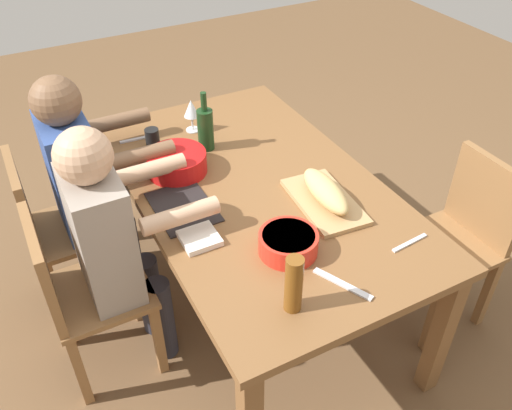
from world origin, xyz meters
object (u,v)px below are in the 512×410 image
serving_bowl_pasta (288,242)px  napkin_stack (200,238)px  serving_bowl_salad (177,161)px  diner_near_center (114,238)px  diner_near_left (85,178)px  chair_far_right (461,234)px  chair_near_left (55,226)px  cup_near_left (152,138)px  bread_loaf (326,191)px  cutting_board (324,202)px  chair_near_center (78,291)px  beer_bottle (294,284)px  dining_table (256,200)px  wine_bottle (205,128)px  wine_glass (191,110)px

serving_bowl_pasta → napkin_stack: size_ratio=1.59×
serving_bowl_salad → diner_near_center: bearing=-55.6°
diner_near_left → chair_far_right: size_ratio=1.41×
chair_near_left → serving_bowl_salad: bearing=69.4°
cup_near_left → napkin_stack: cup_near_left is taller
serving_bowl_pasta → serving_bowl_salad: bearing=-165.8°
bread_loaf → cup_near_left: 0.90m
serving_bowl_salad → serving_bowl_pasta: 0.70m
serving_bowl_pasta → cutting_board: 0.33m
chair_near_center → serving_bowl_pasta: (0.43, 0.73, 0.30)m
cutting_board → beer_bottle: beer_bottle is taller
diner_near_center → napkin_stack: bearing=51.9°
diner_near_left → chair_near_center: (0.47, -0.18, -0.21)m
diner_near_center → serving_bowl_pasta: diner_near_center is taller
dining_table → serving_bowl_pasta: 0.45m
dining_table → bread_loaf: 0.35m
wine_bottle → beer_bottle: size_ratio=1.32×
chair_near_center → napkin_stack: chair_near_center is taller
chair_near_center → chair_far_right: bearing=74.1°
serving_bowl_pasta → bread_loaf: size_ratio=0.69×
dining_table → chair_far_right: (0.47, 0.82, -0.17)m
serving_bowl_pasta → bread_loaf: bread_loaf is taller
beer_bottle → wine_glass: 1.24m
beer_bottle → chair_far_right: bearing=101.1°
dining_table → cutting_board: cutting_board is taller
serving_bowl_pasta → wine_bottle: (-0.80, 0.02, 0.06)m
chair_near_left → serving_bowl_pasta: size_ratio=3.83×
wine_bottle → napkin_stack: size_ratio=2.07×
dining_table → chair_near_center: bearing=-90.0°
beer_bottle → wine_glass: bearing=172.9°
wine_glass → cup_near_left: wine_glass is taller
chair_near_center → wine_bottle: (-0.38, 0.75, 0.37)m
chair_near_center → beer_bottle: beer_bottle is taller
chair_far_right → wine_bottle: bearing=-133.4°
beer_bottle → cup_near_left: (-1.18, -0.07, -0.07)m
chair_far_right → serving_bowl_salad: chair_far_right is taller
chair_near_left → wine_glass: bearing=97.2°
serving_bowl_pasta → cutting_board: size_ratio=0.55×
serving_bowl_salad → serving_bowl_pasta: (0.68, 0.17, -0.01)m
bread_loaf → wine_glass: wine_glass is taller
serving_bowl_pasta → napkin_stack: bearing=-127.8°
cup_near_left → serving_bowl_salad: bearing=5.3°
chair_far_right → serving_bowl_pasta: bearing=-92.5°
diner_near_center → napkin_stack: (0.22, 0.28, 0.05)m
beer_bottle → napkin_stack: beer_bottle is taller
chair_far_right → serving_bowl_salad: (-0.72, -1.08, 0.31)m
chair_far_right → napkin_stack: size_ratio=6.07×
diner_near_left → cutting_board: bearing=49.2°
wine_bottle → diner_near_center: bearing=-56.5°
diner_near_center → cup_near_left: 0.63m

